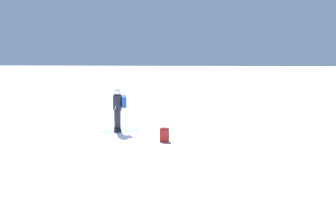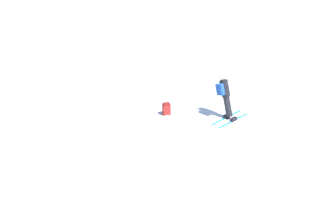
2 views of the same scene
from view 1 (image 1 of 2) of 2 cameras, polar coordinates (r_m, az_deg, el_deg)
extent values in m
plane|color=white|center=(13.93, -8.06, -4.04)|extent=(300.00, 300.00, 0.00)
cube|color=#1E7AC6|center=(13.54, -8.79, -4.37)|extent=(0.64, 1.70, 0.01)
cube|color=#1E7AC6|center=(13.19, -8.74, -4.70)|extent=(0.64, 1.70, 0.01)
cube|color=black|center=(13.52, -8.80, -4.10)|extent=(0.22, 0.31, 0.12)
cube|color=black|center=(13.17, -8.75, -4.42)|extent=(0.22, 0.31, 0.12)
cylinder|color=black|center=(13.11, -8.79, -2.47)|extent=(0.54, 0.40, 0.87)
cylinder|color=black|center=(12.79, -8.83, 0.47)|extent=(0.59, 0.48, 0.72)
sphere|color=tan|center=(12.62, -8.85, 2.30)|extent=(0.35, 0.31, 0.29)
sphere|color=silver|center=(12.61, -8.85, 2.42)|extent=(0.40, 0.36, 0.33)
cube|color=#194293|center=(12.79, -7.67, 0.63)|extent=(0.43, 0.29, 0.50)
cylinder|color=#B7B7BC|center=(13.48, -10.13, -1.76)|extent=(0.61, 0.75, 1.27)
cylinder|color=#B7B7BC|center=(12.66, -10.09, -2.66)|extent=(0.25, 0.49, 1.14)
cube|color=#AD231E|center=(11.50, -0.61, -5.37)|extent=(0.25, 0.32, 0.44)
cube|color=maroon|center=(11.44, -0.61, -4.15)|extent=(0.23, 0.29, 0.06)
camera|label=2|loc=(27.41, 19.91, 20.32)|focal=50.00mm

